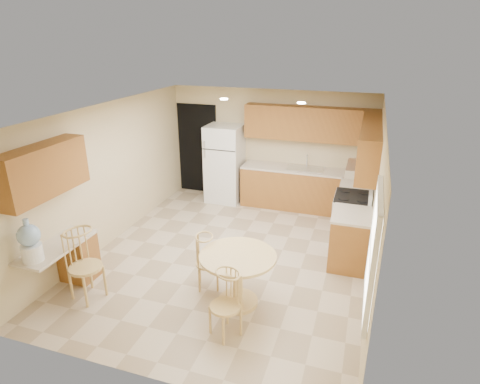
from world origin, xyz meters
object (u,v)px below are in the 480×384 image
(dining_table, at_px, (238,272))
(water_crock, at_px, (30,242))
(refrigerator, at_px, (225,164))
(chair_table_b, at_px, (223,303))
(chair_table_a, at_px, (206,259))
(stove, at_px, (351,219))
(chair_desk, at_px, (79,262))

(dining_table, bearing_deg, water_crock, -159.56)
(refrigerator, distance_m, dining_table, 3.89)
(water_crock, bearing_deg, chair_table_b, 4.72)
(dining_table, relative_size, chair_table_a, 1.25)
(dining_table, bearing_deg, stove, 59.60)
(refrigerator, bearing_deg, chair_desk, -98.12)
(dining_table, bearing_deg, chair_table_b, -86.11)
(refrigerator, relative_size, stove, 1.59)
(dining_table, xyz_separation_m, chair_desk, (-2.10, -0.63, 0.13))
(dining_table, bearing_deg, chair_desk, -163.16)
(dining_table, distance_m, chair_table_b, 0.74)
(water_crock, bearing_deg, refrigerator, 76.92)
(stove, relative_size, dining_table, 1.03)
(chair_table_b, bearing_deg, dining_table, -53.93)
(refrigerator, relative_size, water_crock, 2.87)
(refrigerator, height_order, chair_table_a, refrigerator)
(chair_desk, height_order, water_crock, water_crock)
(chair_table_b, height_order, water_crock, water_crock)
(chair_desk, relative_size, water_crock, 1.74)
(refrigerator, relative_size, chair_table_b, 1.96)
(stove, distance_m, chair_table_b, 3.36)
(dining_table, xyz_separation_m, water_crock, (-2.55, -0.95, 0.53))
(dining_table, height_order, chair_table_b, chair_table_b)
(refrigerator, bearing_deg, chair_table_a, -74.46)
(dining_table, height_order, chair_table_a, chair_table_a)
(stove, bearing_deg, refrigerator, 157.01)
(stove, xyz_separation_m, chair_table_a, (-1.93, -2.18, 0.05))
(stove, height_order, chair_desk, stove)
(refrigerator, distance_m, chair_table_b, 4.59)
(chair_table_b, distance_m, water_crock, 2.65)
(chair_desk, bearing_deg, chair_table_b, 103.16)
(chair_table_a, bearing_deg, stove, 116.53)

